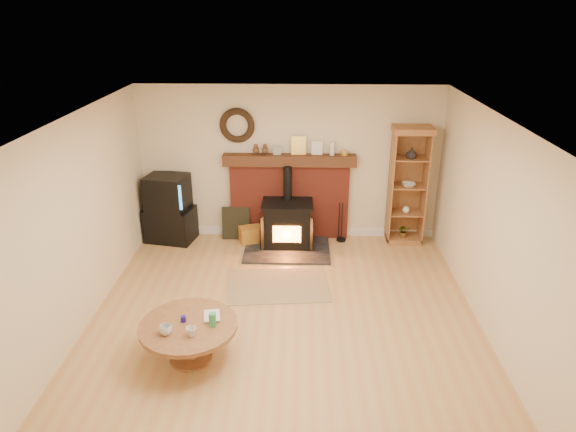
{
  "coord_description": "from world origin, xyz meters",
  "views": [
    {
      "loc": [
        0.21,
        -5.5,
        3.81
      ],
      "look_at": [
        0.02,
        1.0,
        1.08
      ],
      "focal_mm": 32.0,
      "sensor_mm": 36.0,
      "label": 1
    }
  ],
  "objects_px": {
    "wood_stove": "(287,225)",
    "curio_cabinet": "(407,186)",
    "tv_unit": "(169,210)",
    "coffee_table": "(189,331)"
  },
  "relations": [
    {
      "from": "wood_stove",
      "to": "curio_cabinet",
      "type": "height_order",
      "value": "curio_cabinet"
    },
    {
      "from": "tv_unit",
      "to": "coffee_table",
      "type": "relative_size",
      "value": 1.04
    },
    {
      "from": "tv_unit",
      "to": "coffee_table",
      "type": "bearing_deg",
      "value": -72.8
    },
    {
      "from": "tv_unit",
      "to": "coffee_table",
      "type": "height_order",
      "value": "tv_unit"
    },
    {
      "from": "wood_stove",
      "to": "tv_unit",
      "type": "distance_m",
      "value": 2.02
    },
    {
      "from": "tv_unit",
      "to": "coffee_table",
      "type": "distance_m",
      "value": 3.33
    },
    {
      "from": "wood_stove",
      "to": "curio_cabinet",
      "type": "relative_size",
      "value": 0.7
    },
    {
      "from": "wood_stove",
      "to": "coffee_table",
      "type": "bearing_deg",
      "value": -108.87
    },
    {
      "from": "tv_unit",
      "to": "curio_cabinet",
      "type": "height_order",
      "value": "curio_cabinet"
    },
    {
      "from": "curio_cabinet",
      "to": "tv_unit",
      "type": "bearing_deg",
      "value": -178.75
    }
  ]
}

